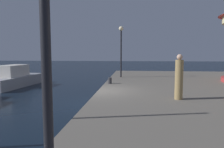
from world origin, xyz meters
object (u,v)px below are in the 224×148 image
Objects in this scene: motorboat_grey at (14,79)px; person_near_carousel at (179,78)px; lamp_post_mid_promenade at (121,42)px; bollard_south at (110,81)px.

person_near_carousel reaches higher than motorboat_grey.
lamp_post_mid_promenade is at bearing 110.14° from person_near_carousel.
motorboat_grey is 14.81× the size of bollard_south.
motorboat_grey is 3.05× the size of person_near_carousel.
lamp_post_mid_promenade is (8.85, 0.74, 2.97)m from motorboat_grey.
person_near_carousel is at bearing -31.67° from motorboat_grey.
lamp_post_mid_promenade reaches higher than person_near_carousel.
motorboat_grey is 8.89m from bollard_south.
lamp_post_mid_promenade is at bearing 4.75° from motorboat_grey.
motorboat_grey is 13.90m from person_near_carousel.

